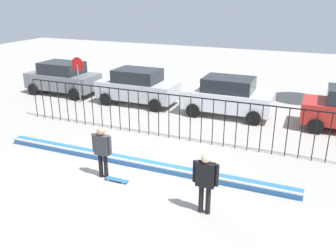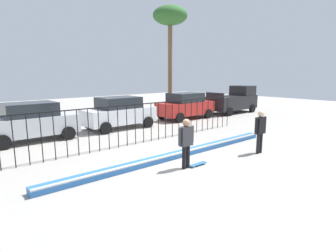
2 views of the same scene
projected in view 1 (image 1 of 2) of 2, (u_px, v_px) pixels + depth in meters
The scene contains 10 objects.
ground_plane at pixel (130, 172), 12.13m from camera, with size 60.00×60.00×0.00m, color #9E9991.
bowl_coping_ledge at pixel (137, 163), 12.54m from camera, with size 11.00×0.40×0.27m.
perimeter_fence at pixel (169, 111), 14.63m from camera, with size 14.04×0.04×1.90m.
skateboarder at pixel (102, 148), 11.46m from camera, with size 0.71×0.27×1.76m.
skateboard at pixel (117, 180), 11.53m from camera, with size 0.80×0.20×0.07m.
camera_operator at pixel (205, 178), 9.54m from camera, with size 0.73×0.27×1.80m.
parked_car_gray at pixel (63, 78), 21.33m from camera, with size 4.30×2.12×1.90m.
parked_car_silver at pixel (138, 86), 19.35m from camera, with size 4.30×2.12×1.90m.
parked_car_white at pixel (228, 96), 17.50m from camera, with size 4.30×2.12×1.90m.
stop_sign at pixel (78, 74), 19.34m from camera, with size 0.76×0.07×2.50m.
Camera 1 is at (5.40, -9.46, 5.70)m, focal length 38.31 mm.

